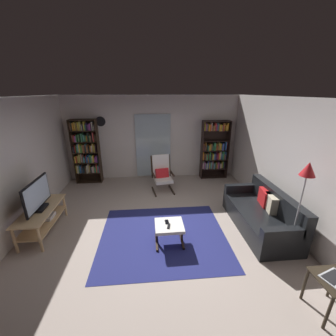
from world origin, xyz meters
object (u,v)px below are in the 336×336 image
side_table (333,287)px  lounge_armchair (162,173)px  television (37,196)px  leather_sofa (262,215)px  tv_stand (43,216)px  tv_remote (169,226)px  bookshelf_near_sofa (214,149)px  floor_lamp_by_sofa (306,179)px  cell_phone (167,222)px  ottoman (169,228)px  wall_clock (101,121)px  bookshelf_near_tv (86,150)px

side_table → lounge_armchair: bearing=116.6°
television → leather_sofa: television is taller
tv_stand → tv_remote: bearing=-14.2°
tv_stand → bookshelf_near_sofa: size_ratio=0.69×
floor_lamp_by_sofa → cell_phone: bearing=166.2°
television → ottoman: 2.59m
tv_stand → ottoman: bearing=-12.7°
bookshelf_near_sofa → wall_clock: bearing=177.4°
bookshelf_near_sofa → floor_lamp_by_sofa: bearing=-84.4°
bookshelf_near_tv → wall_clock: wall_clock is taller
tv_stand → bookshelf_near_sofa: (4.23, 2.57, 0.60)m
tv_stand → floor_lamp_by_sofa: 4.81m
television → side_table: 4.87m
wall_clock → leather_sofa: bearing=-38.8°
television → wall_clock: wall_clock is taller
side_table → floor_lamp_by_sofa: bearing=80.0°
cell_phone → floor_lamp_by_sofa: 2.42m
tv_stand → leather_sofa: leather_sofa is taller
lounge_armchair → ottoman: 2.29m
tv_stand → leather_sofa: 4.45m
bookshelf_near_sofa → leather_sofa: size_ratio=0.99×
lounge_armchair → cell_phone: 2.21m
lounge_armchair → bookshelf_near_sofa: bearing=26.0°
cell_phone → leather_sofa: bearing=3.3°
tv_stand → side_table: size_ratio=2.37×
bookshelf_near_sofa → cell_phone: size_ratio=13.25×
ottoman → wall_clock: (-1.76, 3.29, 1.52)m
bookshelf_near_tv → bookshelf_near_sofa: 3.97m
tv_stand → cell_phone: tv_stand is taller
cell_phone → side_table: (1.94, -1.58, 0.01)m
leather_sofa → cell_phone: leather_sofa is taller
ottoman → floor_lamp_by_sofa: 2.40m
cell_phone → wall_clock: bearing=114.8°
television → leather_sofa: 4.47m
bookshelf_near_tv → leather_sofa: size_ratio=1.04×
bookshelf_near_tv → wall_clock: (0.47, 0.20, 0.82)m
ottoman → wall_clock: size_ratio=1.81×
bookshelf_near_sofa → leather_sofa: 2.91m
leather_sofa → wall_clock: (-3.71, 2.99, 1.55)m
floor_lamp_by_sofa → lounge_armchair: bearing=127.4°
television → wall_clock: bearing=75.1°
bookshelf_near_sofa → leather_sofa: (0.21, -2.83, -0.64)m
tv_remote → floor_lamp_by_sofa: (2.11, -0.39, 1.01)m
leather_sofa → wall_clock: wall_clock is taller
television → side_table: size_ratio=1.70×
cell_phone → side_table: 2.51m
tv_remote → wall_clock: 4.04m
lounge_armchair → floor_lamp_by_sofa: size_ratio=0.60×
floor_lamp_by_sofa → leather_sofa: bearing=100.7°
television → side_table: television is taller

